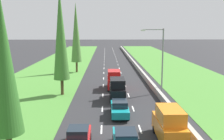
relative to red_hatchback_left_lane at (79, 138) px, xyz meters
name	(u,v)px	position (x,y,z in m)	size (l,w,h in m)	color
ground_plane	(111,66)	(3.42, 42.61, -0.84)	(300.00, 300.00, 0.00)	#28282B
grass_verge_left	(58,67)	(-9.23, 42.61, -0.82)	(14.00, 140.00, 0.04)	#478433
grass_verge_right	(171,66)	(17.77, 42.61, -0.82)	(14.00, 140.00, 0.04)	#478433
median_barrier	(135,65)	(9.12, 42.61, -0.41)	(0.44, 120.00, 0.85)	#9E9B93
lane_markings	(111,66)	(3.42, 42.61, -0.83)	(3.64, 116.00, 0.01)	white
red_hatchback_left_lane	(79,138)	(0.00, 0.00, 0.00)	(1.74, 3.90, 1.72)	red
teal_sedan_centre_lane_third	(120,108)	(3.50, 7.32, -0.02)	(1.82, 4.50, 1.64)	teal
black_van_centre_lane	(117,89)	(3.52, 13.24, 0.56)	(1.96, 4.90, 2.82)	black
orange_van_right_lane	(169,125)	(7.15, 1.07, 0.56)	(1.96, 4.90, 2.82)	orange
red_van_centre_lane	(114,80)	(3.29, 19.54, 0.56)	(1.96, 4.90, 2.82)	red
poplar_tree_nearest	(4,65)	(-4.35, -2.24, 5.88)	(2.08, 2.08, 11.33)	#4C3823
poplar_tree_second	(61,35)	(-3.88, 16.04, 7.35)	(2.16, 2.16, 14.27)	#4C3823
poplar_tree_third	(76,33)	(-3.94, 34.57, 7.32)	(2.16, 2.16, 14.21)	#4C3823
street_light_mast	(160,56)	(9.61, 16.88, 4.40)	(3.20, 0.28, 9.00)	gray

